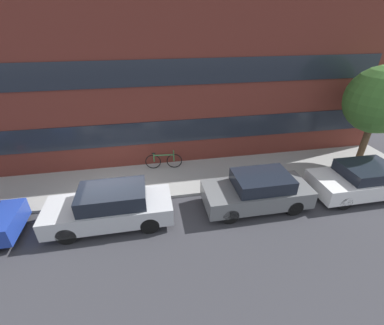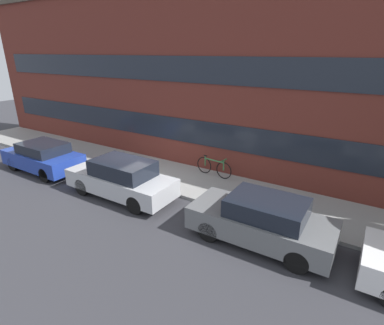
{
  "view_description": "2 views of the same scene",
  "coord_description": "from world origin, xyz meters",
  "px_view_note": "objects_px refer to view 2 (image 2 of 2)",
  "views": [
    {
      "loc": [
        1.54,
        -8.57,
        6.58
      ],
      "look_at": [
        3.12,
        0.12,
        1.57
      ],
      "focal_mm": 24.0,
      "sensor_mm": 36.0,
      "label": 1
    },
    {
      "loc": [
        7.75,
        -8.42,
        5.28
      ],
      "look_at": [
        2.39,
        0.14,
        1.49
      ],
      "focal_mm": 28.0,
      "sensor_mm": 36.0,
      "label": 2
    }
  ],
  "objects_px": {
    "parked_car_grey": "(262,220)",
    "fire_hydrant": "(68,151)",
    "bicycle": "(214,167)",
    "parked_car_blue": "(43,157)",
    "parked_car_silver": "(121,179)"
  },
  "relations": [
    {
      "from": "parked_car_silver",
      "to": "parked_car_grey",
      "type": "relative_size",
      "value": 1.07
    },
    {
      "from": "parked_car_silver",
      "to": "parked_car_grey",
      "type": "distance_m",
      "value": 5.51
    },
    {
      "from": "parked_car_blue",
      "to": "parked_car_grey",
      "type": "xyz_separation_m",
      "value": [
        10.46,
        0.0,
        0.02
      ]
    },
    {
      "from": "parked_car_blue",
      "to": "parked_car_grey",
      "type": "height_order",
      "value": "parked_car_grey"
    },
    {
      "from": "fire_hydrant",
      "to": "bicycle",
      "type": "relative_size",
      "value": 0.39
    },
    {
      "from": "parked_car_blue",
      "to": "parked_car_silver",
      "type": "distance_m",
      "value": 4.95
    },
    {
      "from": "bicycle",
      "to": "fire_hydrant",
      "type": "bearing_deg",
      "value": -160.29
    },
    {
      "from": "parked_car_blue",
      "to": "bicycle",
      "type": "height_order",
      "value": "parked_car_blue"
    },
    {
      "from": "parked_car_silver",
      "to": "bicycle",
      "type": "height_order",
      "value": "parked_car_silver"
    },
    {
      "from": "parked_car_grey",
      "to": "bicycle",
      "type": "relative_size",
      "value": 2.31
    },
    {
      "from": "parked_car_blue",
      "to": "bicycle",
      "type": "xyz_separation_m",
      "value": [
        7.11,
        3.38,
        -0.14
      ]
    },
    {
      "from": "parked_car_grey",
      "to": "fire_hydrant",
      "type": "relative_size",
      "value": 5.91
    },
    {
      "from": "parked_car_blue",
      "to": "parked_car_silver",
      "type": "relative_size",
      "value": 0.9
    },
    {
      "from": "parked_car_silver",
      "to": "parked_car_grey",
      "type": "bearing_deg",
      "value": -180.0
    },
    {
      "from": "parked_car_silver",
      "to": "fire_hydrant",
      "type": "bearing_deg",
      "value": -16.31
    }
  ]
}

